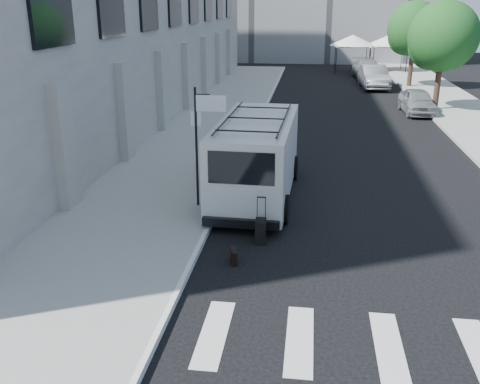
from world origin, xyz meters
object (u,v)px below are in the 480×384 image
(suitcase, at_px, (261,231))
(briefcase, at_px, (234,256))
(parked_car_b, at_px, (374,77))
(parked_car_c, at_px, (367,69))
(cargo_van, at_px, (257,156))
(businessman, at_px, (266,197))
(parked_car_a, at_px, (417,101))

(suitcase, bearing_deg, briefcase, -114.61)
(parked_car_b, height_order, parked_car_c, parked_car_b)
(suitcase, relative_size, cargo_van, 0.18)
(briefcase, distance_m, parked_car_b, 29.18)
(businessman, bearing_deg, parked_car_a, -114.75)
(briefcase, xyz_separation_m, cargo_van, (0.05, 4.81, 1.11))
(cargo_van, relative_size, parked_car_a, 1.68)
(businessman, height_order, parked_car_b, businessman)
(briefcase, distance_m, parked_car_c, 34.47)
(suitcase, relative_size, parked_car_a, 0.30)
(businessman, height_order, briefcase, businessman)
(briefcase, relative_size, suitcase, 0.37)
(businessman, bearing_deg, cargo_van, -82.10)
(briefcase, bearing_deg, parked_car_b, 64.91)
(parked_car_a, distance_m, parked_car_c, 14.69)
(parked_car_a, bearing_deg, parked_car_b, 96.60)
(businessman, relative_size, parked_car_b, 0.38)
(briefcase, relative_size, cargo_van, 0.07)
(businessman, relative_size, briefcase, 4.22)
(cargo_van, bearing_deg, parked_car_c, 80.05)
(cargo_van, xyz_separation_m, parked_car_a, (7.46, 14.51, -0.60))
(briefcase, xyz_separation_m, suitcase, (0.52, 1.24, 0.14))
(businessman, distance_m, parked_car_b, 27.02)
(cargo_van, bearing_deg, parked_car_b, 77.50)
(businessman, bearing_deg, parked_car_c, -102.56)
(briefcase, bearing_deg, parked_car_a, 55.62)
(parked_car_a, xyz_separation_m, parked_car_b, (-1.47, 9.22, 0.13))
(businessman, height_order, parked_car_a, businessman)
(briefcase, relative_size, parked_car_c, 0.09)
(parked_car_a, distance_m, parked_car_b, 9.34)
(businessman, xyz_separation_m, briefcase, (-0.57, -2.09, -0.76))
(parked_car_b, bearing_deg, parked_car_c, 86.87)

